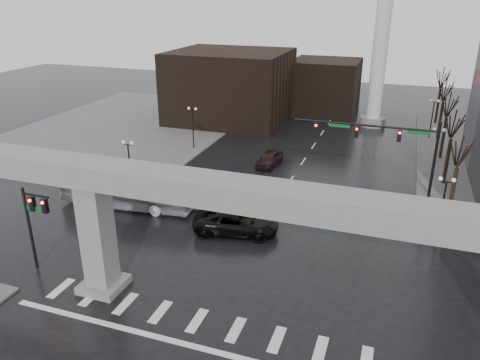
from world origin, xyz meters
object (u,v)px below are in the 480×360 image
(signal_mast_arm, at_px, (388,143))
(far_car, at_px, (270,159))
(city_bus, at_px, (127,188))
(pickup_truck, at_px, (236,222))

(signal_mast_arm, height_order, far_car, signal_mast_arm)
(city_bus, height_order, far_car, city_bus)
(signal_mast_arm, xyz_separation_m, far_car, (-12.22, 6.66, -5.04))
(pickup_truck, bearing_deg, city_bus, 70.51)
(far_car, bearing_deg, pickup_truck, -76.68)
(pickup_truck, bearing_deg, signal_mast_arm, -60.56)
(city_bus, bearing_deg, signal_mast_arm, -73.63)
(pickup_truck, xyz_separation_m, far_car, (-1.77, 15.65, -0.14))
(city_bus, bearing_deg, pickup_truck, -101.20)
(signal_mast_arm, relative_size, far_car, 2.61)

